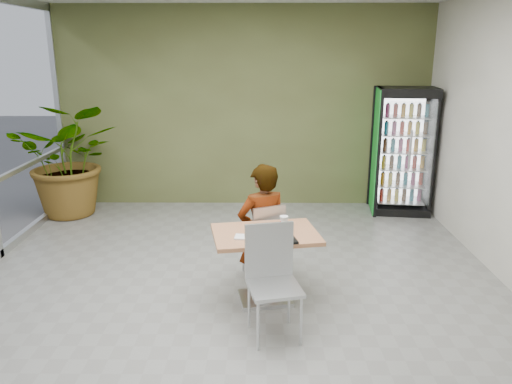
% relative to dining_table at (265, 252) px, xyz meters
% --- Properties ---
extents(ground, '(7.00, 7.00, 0.00)m').
position_rel_dining_table_xyz_m(ground, '(-0.33, -0.08, -0.54)').
color(ground, gray).
rests_on(ground, ground).
extents(room_envelope, '(6.00, 7.00, 3.20)m').
position_rel_dining_table_xyz_m(room_envelope, '(-0.33, -0.08, 1.06)').
color(room_envelope, silver).
rests_on(room_envelope, ground).
extents(dining_table, '(1.15, 0.90, 0.75)m').
position_rel_dining_table_xyz_m(dining_table, '(0.00, 0.00, 0.00)').
color(dining_table, '#C27853').
rests_on(dining_table, ground).
extents(chair_far, '(0.52, 0.52, 0.88)m').
position_rel_dining_table_xyz_m(chair_far, '(0.01, 0.54, -0.02)').
color(chair_far, '#B8BABD').
rests_on(chair_far, ground).
extents(chair_near, '(0.54, 0.54, 1.02)m').
position_rel_dining_table_xyz_m(chair_near, '(0.05, -0.57, 0.06)').
color(chair_near, '#B8BABD').
rests_on(chair_near, ground).
extents(seated_woman, '(0.71, 0.60, 1.62)m').
position_rel_dining_table_xyz_m(seated_woman, '(-0.03, 0.58, -0.02)').
color(seated_woman, black).
rests_on(seated_woman, ground).
extents(pizza_plate, '(0.31, 0.25, 0.03)m').
position_rel_dining_table_xyz_m(pizza_plate, '(-0.08, 0.02, 0.23)').
color(pizza_plate, silver).
rests_on(pizza_plate, dining_table).
extents(soda_cup, '(0.09, 0.09, 0.15)m').
position_rel_dining_table_xyz_m(soda_cup, '(0.19, 0.06, 0.29)').
color(soda_cup, silver).
rests_on(soda_cup, dining_table).
extents(napkin_stack, '(0.15, 0.15, 0.02)m').
position_rel_dining_table_xyz_m(napkin_stack, '(-0.23, -0.15, 0.22)').
color(napkin_stack, silver).
rests_on(napkin_stack, dining_table).
extents(cafeteria_tray, '(0.45, 0.37, 0.02)m').
position_rel_dining_table_xyz_m(cafeteria_tray, '(0.09, -0.22, 0.22)').
color(cafeteria_tray, black).
rests_on(cafeteria_tray, dining_table).
extents(beverage_fridge, '(0.98, 0.79, 1.96)m').
position_rel_dining_table_xyz_m(beverage_fridge, '(2.18, 3.01, 0.44)').
color(beverage_fridge, black).
rests_on(beverage_fridge, ground).
extents(potted_plant, '(1.68, 1.48, 1.76)m').
position_rel_dining_table_xyz_m(potted_plant, '(-2.98, 2.82, 0.35)').
color(potted_plant, '#325F26').
rests_on(potted_plant, ground).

